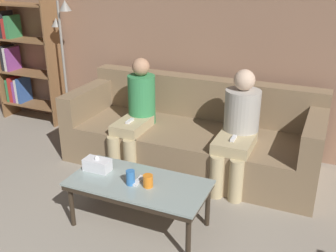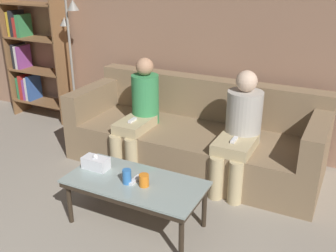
{
  "view_description": "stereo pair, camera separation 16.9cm",
  "coord_description": "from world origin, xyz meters",
  "px_view_note": "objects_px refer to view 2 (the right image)",
  "views": [
    {
      "loc": [
        1.29,
        -0.41,
        2.0
      ],
      "look_at": [
        0.0,
        2.53,
        0.66
      ],
      "focal_mm": 42.0,
      "sensor_mm": 36.0,
      "label": 1
    },
    {
      "loc": [
        1.44,
        -0.33,
        2.0
      ],
      "look_at": [
        0.0,
        2.53,
        0.66
      ],
      "focal_mm": 42.0,
      "sensor_mm": 36.0,
      "label": 2
    }
  ],
  "objects_px": {
    "seated_person_left_end": "(140,111)",
    "standing_lamp": "(72,53)",
    "cup_near_right": "(144,180)",
    "game_remote": "(135,180)",
    "tissue_box": "(96,163)",
    "coffee_table": "(136,186)",
    "bookshelf": "(32,57)",
    "couch": "(195,136)",
    "cup_near_left": "(127,177)",
    "seated_person_mid_left": "(240,128)"
  },
  "relations": [
    {
      "from": "cup_near_left",
      "to": "standing_lamp",
      "type": "relative_size",
      "value": 0.07
    },
    {
      "from": "tissue_box",
      "to": "couch",
      "type": "bearing_deg",
      "value": 71.49
    },
    {
      "from": "bookshelf",
      "to": "standing_lamp",
      "type": "relative_size",
      "value": 1.08
    },
    {
      "from": "game_remote",
      "to": "seated_person_left_end",
      "type": "relative_size",
      "value": 0.14
    },
    {
      "from": "tissue_box",
      "to": "seated_person_left_end",
      "type": "xyz_separation_m",
      "value": [
        -0.13,
        0.95,
        0.12
      ]
    },
    {
      "from": "coffee_table",
      "to": "couch",
      "type": "bearing_deg",
      "value": 90.21
    },
    {
      "from": "bookshelf",
      "to": "cup_near_left",
      "type": "bearing_deg",
      "value": -32.83
    },
    {
      "from": "cup_near_left",
      "to": "standing_lamp",
      "type": "bearing_deg",
      "value": 138.84
    },
    {
      "from": "coffee_table",
      "to": "seated_person_mid_left",
      "type": "distance_m",
      "value": 1.16
    },
    {
      "from": "couch",
      "to": "cup_near_right",
      "type": "relative_size",
      "value": 26.69
    },
    {
      "from": "cup_near_right",
      "to": "standing_lamp",
      "type": "height_order",
      "value": "standing_lamp"
    },
    {
      "from": "tissue_box",
      "to": "seated_person_mid_left",
      "type": "xyz_separation_m",
      "value": [
        0.93,
        0.97,
        0.13
      ]
    },
    {
      "from": "cup_near_left",
      "to": "coffee_table",
      "type": "bearing_deg",
      "value": 51.96
    },
    {
      "from": "cup_near_left",
      "to": "cup_near_right",
      "type": "bearing_deg",
      "value": 10.33
    },
    {
      "from": "cup_near_right",
      "to": "standing_lamp",
      "type": "xyz_separation_m",
      "value": [
        -1.82,
        1.44,
        0.53
      ]
    },
    {
      "from": "seated_person_left_end",
      "to": "seated_person_mid_left",
      "type": "relative_size",
      "value": 1.01
    },
    {
      "from": "tissue_box",
      "to": "bookshelf",
      "type": "distance_m",
      "value": 2.65
    },
    {
      "from": "couch",
      "to": "seated_person_mid_left",
      "type": "distance_m",
      "value": 0.64
    },
    {
      "from": "seated_person_left_end",
      "to": "standing_lamp",
      "type": "bearing_deg",
      "value": 160.21
    },
    {
      "from": "standing_lamp",
      "to": "seated_person_left_end",
      "type": "relative_size",
      "value": 1.45
    },
    {
      "from": "seated_person_left_end",
      "to": "bookshelf",
      "type": "bearing_deg",
      "value": 164.16
    },
    {
      "from": "cup_near_right",
      "to": "couch",
      "type": "bearing_deg",
      "value": 94.53
    },
    {
      "from": "tissue_box",
      "to": "game_remote",
      "type": "xyz_separation_m",
      "value": [
        0.4,
        -0.03,
        -0.04
      ]
    },
    {
      "from": "standing_lamp",
      "to": "seated_person_left_end",
      "type": "xyz_separation_m",
      "value": [
        1.18,
        -0.43,
        -0.41
      ]
    },
    {
      "from": "coffee_table",
      "to": "cup_near_right",
      "type": "relative_size",
      "value": 11.39
    },
    {
      "from": "game_remote",
      "to": "cup_near_right",
      "type": "bearing_deg",
      "value": -17.13
    },
    {
      "from": "cup_near_right",
      "to": "game_remote",
      "type": "relative_size",
      "value": 0.65
    },
    {
      "from": "cup_near_left",
      "to": "standing_lamp",
      "type": "xyz_separation_m",
      "value": [
        -1.68,
        1.47,
        0.52
      ]
    },
    {
      "from": "couch",
      "to": "bookshelf",
      "type": "relative_size",
      "value": 1.49
    },
    {
      "from": "cup_near_right",
      "to": "tissue_box",
      "type": "height_order",
      "value": "tissue_box"
    },
    {
      "from": "tissue_box",
      "to": "seated_person_left_end",
      "type": "distance_m",
      "value": 0.97
    },
    {
      "from": "standing_lamp",
      "to": "coffee_table",
      "type": "bearing_deg",
      "value": -39.39
    },
    {
      "from": "cup_near_right",
      "to": "bookshelf",
      "type": "relative_size",
      "value": 0.06
    },
    {
      "from": "coffee_table",
      "to": "game_remote",
      "type": "xyz_separation_m",
      "value": [
        0.0,
        0.0,
        0.05
      ]
    },
    {
      "from": "couch",
      "to": "seated_person_left_end",
      "type": "height_order",
      "value": "seated_person_left_end"
    },
    {
      "from": "couch",
      "to": "game_remote",
      "type": "relative_size",
      "value": 17.28
    },
    {
      "from": "game_remote",
      "to": "standing_lamp",
      "type": "xyz_separation_m",
      "value": [
        -1.72,
        1.41,
        0.57
      ]
    },
    {
      "from": "seated_person_mid_left",
      "to": "cup_near_left",
      "type": "bearing_deg",
      "value": -118.3
    },
    {
      "from": "couch",
      "to": "standing_lamp",
      "type": "distance_m",
      "value": 1.86
    },
    {
      "from": "seated_person_left_end",
      "to": "seated_person_mid_left",
      "type": "xyz_separation_m",
      "value": [
        1.07,
        0.02,
        0.01
      ]
    },
    {
      "from": "couch",
      "to": "tissue_box",
      "type": "distance_m",
      "value": 1.27
    },
    {
      "from": "game_remote",
      "to": "tissue_box",
      "type": "bearing_deg",
      "value": 175.17
    },
    {
      "from": "bookshelf",
      "to": "tissue_box",
      "type": "bearing_deg",
      "value": -35.48
    },
    {
      "from": "coffee_table",
      "to": "seated_person_left_end",
      "type": "height_order",
      "value": "seated_person_left_end"
    },
    {
      "from": "cup_near_right",
      "to": "tissue_box",
      "type": "bearing_deg",
      "value": 172.76
    },
    {
      "from": "seated_person_left_end",
      "to": "cup_near_right",
      "type": "bearing_deg",
      "value": -58.1
    },
    {
      "from": "standing_lamp",
      "to": "cup_near_left",
      "type": "bearing_deg",
      "value": -41.16
    },
    {
      "from": "game_remote",
      "to": "seated_person_mid_left",
      "type": "xyz_separation_m",
      "value": [
        0.53,
        1.01,
        0.17
      ]
    },
    {
      "from": "game_remote",
      "to": "seated_person_mid_left",
      "type": "bearing_deg",
      "value": 62.28
    },
    {
      "from": "seated_person_left_end",
      "to": "seated_person_mid_left",
      "type": "height_order",
      "value": "seated_person_left_end"
    }
  ]
}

